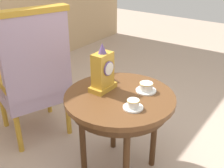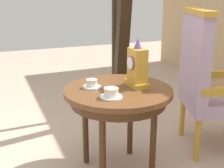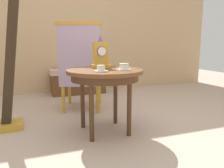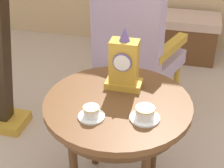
{
  "view_description": "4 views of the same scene",
  "coord_description": "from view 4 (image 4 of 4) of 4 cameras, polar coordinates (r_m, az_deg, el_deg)",
  "views": [
    {
      "loc": [
        -1.35,
        -0.84,
        1.52
      ],
      "look_at": [
        0.02,
        0.15,
        0.69
      ],
      "focal_mm": 44.73,
      "sensor_mm": 36.0,
      "label": 1
    },
    {
      "loc": [
        1.85,
        -0.71,
        1.29
      ],
      "look_at": [
        0.0,
        0.03,
        0.67
      ],
      "focal_mm": 49.71,
      "sensor_mm": 36.0,
      "label": 2
    },
    {
      "loc": [
        -0.67,
        -1.97,
        0.87
      ],
      "look_at": [
        0.07,
        0.05,
        0.49
      ],
      "focal_mm": 35.7,
      "sensor_mm": 36.0,
      "label": 3
    },
    {
      "loc": [
        0.3,
        -1.29,
        1.58
      ],
      "look_at": [
        -0.05,
        0.15,
        0.68
      ],
      "focal_mm": 54.3,
      "sensor_mm": 36.0,
      "label": 4
    }
  ],
  "objects": [
    {
      "name": "mantel_clock",
      "position": [
        1.74,
        2.03,
        3.32
      ],
      "size": [
        0.19,
        0.11,
        0.34
      ],
      "color": "gold",
      "rests_on": "side_table"
    },
    {
      "name": "armchair",
      "position": [
        2.41,
        3.76,
        6.97
      ],
      "size": [
        0.69,
        0.68,
        1.14
      ],
      "color": "#B299B7",
      "rests_on": "ground"
    },
    {
      "name": "teacup_right",
      "position": [
        1.56,
        5.57,
        -5.0
      ],
      "size": [
        0.14,
        0.14,
        0.06
      ],
      "color": "white",
      "rests_on": "side_table"
    },
    {
      "name": "teacup_left",
      "position": [
        1.57,
        -3.5,
        -4.87
      ],
      "size": [
        0.13,
        0.13,
        0.06
      ],
      "color": "white",
      "rests_on": "side_table"
    },
    {
      "name": "side_table",
      "position": [
        1.73,
        0.88,
        -4.91
      ],
      "size": [
        0.74,
        0.74,
        0.63
      ],
      "color": "brown",
      "rests_on": "ground"
    },
    {
      "name": "window_bench",
      "position": [
        3.52,
        9.49,
        8.12
      ],
      "size": [
        0.97,
        0.4,
        0.44
      ],
      "color": "#CCA893",
      "rests_on": "ground"
    }
  ]
}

